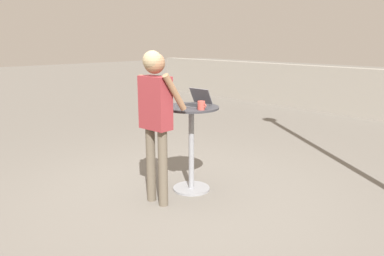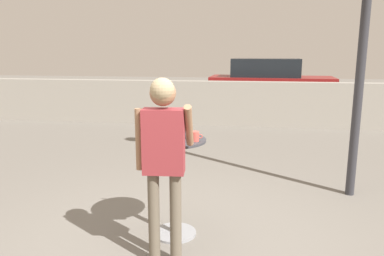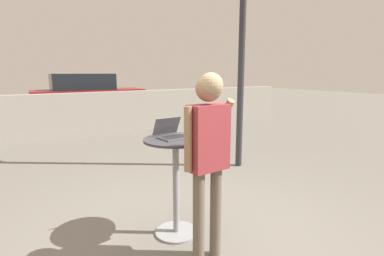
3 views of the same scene
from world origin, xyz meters
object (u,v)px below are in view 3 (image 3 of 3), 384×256
at_px(laptop, 172,133).
at_px(coffee_mug, 197,132).
at_px(cafe_table, 176,175).
at_px(standing_person, 208,144).
at_px(parked_car_near_street, 87,94).

distance_m(laptop, coffee_mug, 0.27).
height_order(cafe_table, laptop, laptop).
height_order(laptop, standing_person, standing_person).
bearing_deg(coffee_mug, parked_car_near_street, 82.96).
bearing_deg(cafe_table, parked_car_near_street, 81.68).
relative_size(laptop, parked_car_near_street, 0.08).
xyz_separation_m(laptop, standing_person, (0.02, -0.64, 0.01)).
height_order(cafe_table, coffee_mug, coffee_mug).
distance_m(standing_person, parked_car_near_street, 11.16).
bearing_deg(parked_car_near_street, laptop, -98.40).
distance_m(coffee_mug, parked_car_near_street, 10.62).
relative_size(coffee_mug, parked_car_near_street, 0.03).
xyz_separation_m(standing_person, parked_car_near_street, (1.51, 11.05, -0.28)).
relative_size(coffee_mug, standing_person, 0.07).
relative_size(standing_person, parked_car_near_street, 0.39).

